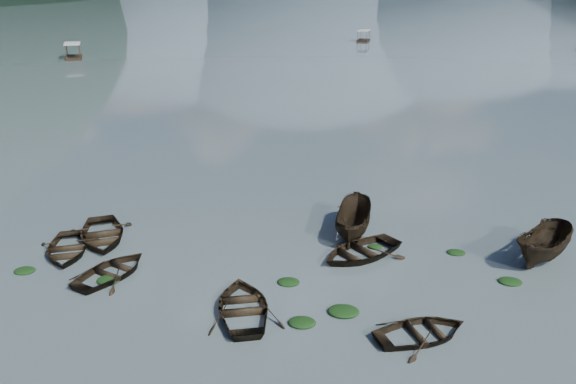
# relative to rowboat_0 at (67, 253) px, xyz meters

# --- Properties ---
(ground_plane) EXTENTS (2400.00, 2400.00, 0.00)m
(ground_plane) POSITION_rel_rowboat_0_xyz_m (10.79, -7.42, 0.00)
(ground_plane) COLOR #48575A
(rowboat_0) EXTENTS (4.23, 4.96, 0.87)m
(rowboat_0) POSITION_rel_rowboat_0_xyz_m (0.00, 0.00, 0.00)
(rowboat_0) COLOR black
(rowboat_0) RESTS_ON ground
(rowboat_1) EXTENTS (4.30, 4.84, 0.83)m
(rowboat_1) POSITION_rel_rowboat_0_xyz_m (3.19, -2.02, 0.00)
(rowboat_1) COLOR black
(rowboat_1) RESTS_ON ground
(rowboat_3) EXTENTS (4.18, 5.08, 0.91)m
(rowboat_3) POSITION_rel_rowboat_0_xyz_m (9.83, -4.49, 0.00)
(rowboat_3) COLOR black
(rowboat_3) RESTS_ON ground
(rowboat_4) EXTENTS (4.60, 4.06, 0.79)m
(rowboat_4) POSITION_rel_rowboat_0_xyz_m (16.97, -5.56, 0.00)
(rowboat_4) COLOR black
(rowboat_4) RESTS_ON ground
(rowboat_5) EXTENTS (4.43, 4.92, 1.87)m
(rowboat_5) POSITION_rel_rowboat_0_xyz_m (23.70, 1.59, 0.00)
(rowboat_5) COLOR black
(rowboat_5) RESTS_ON ground
(rowboat_6) EXTENTS (5.08, 5.75, 0.99)m
(rowboat_6) POSITION_rel_rowboat_0_xyz_m (1.11, 1.73, 0.00)
(rowboat_6) COLOR black
(rowboat_6) RESTS_ON ground
(rowboat_7) EXTENTS (5.59, 5.49, 0.95)m
(rowboat_7) POSITION_rel_rowboat_0_xyz_m (14.76, 1.15, 0.00)
(rowboat_7) COLOR black
(rowboat_7) RESTS_ON ground
(rowboat_8) EXTENTS (2.40, 4.99, 1.86)m
(rowboat_8) POSITION_rel_rowboat_0_xyz_m (14.38, 3.74, 0.00)
(rowboat_8) COLOR black
(rowboat_8) RESTS_ON ground
(weed_clump_0) EXTENTS (1.10, 0.90, 0.24)m
(weed_clump_0) POSITION_rel_rowboat_0_xyz_m (3.23, -2.57, 0.00)
(weed_clump_0) COLOR black
(weed_clump_0) RESTS_ON ground
(weed_clump_1) EXTENTS (1.12, 0.90, 0.25)m
(weed_clump_1) POSITION_rel_rowboat_0_xyz_m (12.31, -5.14, 0.00)
(weed_clump_1) COLOR black
(weed_clump_1) RESTS_ON ground
(weed_clump_2) EXTENTS (1.31, 1.05, 0.28)m
(weed_clump_2) POSITION_rel_rowboat_0_xyz_m (13.96, -4.18, 0.00)
(weed_clump_2) COLOR black
(weed_clump_2) RESTS_ON ground
(weed_clump_3) EXTENTS (0.78, 0.66, 0.17)m
(weed_clump_3) POSITION_rel_rowboat_0_xyz_m (15.54, 2.19, 0.00)
(weed_clump_3) COLOR black
(weed_clump_3) RESTS_ON ground
(weed_clump_4) EXTENTS (1.08, 0.85, 0.22)m
(weed_clump_4) POSITION_rel_rowboat_0_xyz_m (21.50, -0.89, 0.00)
(weed_clump_4) COLOR black
(weed_clump_4) RESTS_ON ground
(weed_clump_5) EXTENTS (1.02, 0.82, 0.22)m
(weed_clump_5) POSITION_rel_rowboat_0_xyz_m (-1.08, -2.07, 0.00)
(weed_clump_5) COLOR black
(weed_clump_5) RESTS_ON ground
(weed_clump_6) EXTENTS (1.02, 0.85, 0.21)m
(weed_clump_6) POSITION_rel_rowboat_0_xyz_m (11.45, -1.91, 0.00)
(weed_clump_6) COLOR black
(weed_clump_6) RESTS_ON ground
(weed_clump_7) EXTENTS (0.94, 0.75, 0.20)m
(weed_clump_7) POSITION_rel_rowboat_0_xyz_m (19.59, 1.90, 0.00)
(weed_clump_7) COLOR black
(weed_clump_7) RESTS_ON ground
(pontoon_left) EXTENTS (5.44, 7.46, 2.64)m
(pontoon_left) POSITION_rel_rowboat_0_xyz_m (-35.97, 76.76, 0.00)
(pontoon_left) COLOR black
(pontoon_left) RESTS_ON ground
(pontoon_centre) EXTENTS (3.61, 6.69, 2.44)m
(pontoon_centre) POSITION_rel_rowboat_0_xyz_m (18.10, 116.14, 0.00)
(pontoon_centre) COLOR black
(pontoon_centre) RESTS_ON ground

